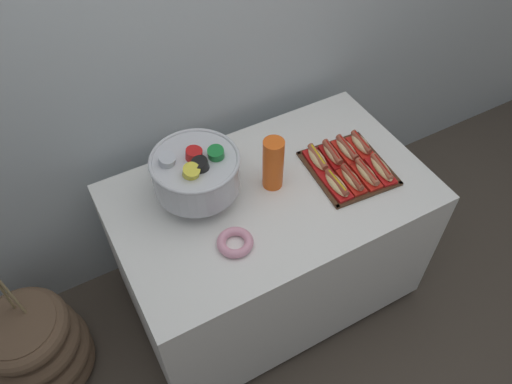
{
  "coord_description": "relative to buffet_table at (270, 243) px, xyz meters",
  "views": [
    {
      "loc": [
        -0.74,
        -1.2,
        2.4
      ],
      "look_at": [
        -0.07,
        0.02,
        0.81
      ],
      "focal_mm": 35.12,
      "sensor_mm": 36.0,
      "label": 1
    }
  ],
  "objects": [
    {
      "name": "hot_dog_1",
      "position": [
        0.32,
        -0.13,
        0.41
      ],
      "size": [
        0.07,
        0.17,
        0.06
      ],
      "color": "red",
      "rests_on": "serving_tray"
    },
    {
      "name": "buffet_table",
      "position": [
        0.0,
        0.0,
        0.0
      ],
      "size": [
        1.36,
        0.82,
        0.8
      ],
      "color": "white",
      "rests_on": "ground_plane"
    },
    {
      "name": "serving_tray",
      "position": [
        0.36,
        -0.05,
        0.38
      ],
      "size": [
        0.36,
        0.38,
        0.01
      ],
      "color": "#472B19",
      "rests_on": "buffet_table"
    },
    {
      "name": "hot_dog_2",
      "position": [
        0.39,
        -0.14,
        0.41
      ],
      "size": [
        0.08,
        0.17,
        0.06
      ],
      "color": "red",
      "rests_on": "serving_tray"
    },
    {
      "name": "back_wall",
      "position": [
        0.0,
        0.56,
        0.88
      ],
      "size": [
        6.0,
        0.1,
        2.6
      ],
      "primitive_type": "cube",
      "color": "#B2BCC1",
      "rests_on": "ground_plane"
    },
    {
      "name": "hot_dog_3",
      "position": [
        0.47,
        -0.14,
        0.41
      ],
      "size": [
        0.09,
        0.18,
        0.06
      ],
      "color": "red",
      "rests_on": "serving_tray"
    },
    {
      "name": "hot_dog_7",
      "position": [
        0.48,
        0.02,
        0.41
      ],
      "size": [
        0.08,
        0.16,
        0.06
      ],
      "color": "red",
      "rests_on": "serving_tray"
    },
    {
      "name": "punch_bowl",
      "position": [
        -0.28,
        0.13,
        0.53
      ],
      "size": [
        0.36,
        0.36,
        0.26
      ],
      "color": "silver",
      "rests_on": "buffet_table"
    },
    {
      "name": "floor_vase",
      "position": [
        -1.15,
        0.13,
        -0.2
      ],
      "size": [
        0.47,
        0.47,
        0.95
      ],
      "color": "brown",
      "rests_on": "ground_plane"
    },
    {
      "name": "cup_stack",
      "position": [
        0.03,
        0.04,
        0.5
      ],
      "size": [
        0.09,
        0.09,
        0.25
      ],
      "color": "#EA5B19",
      "rests_on": "buffet_table"
    },
    {
      "name": "hot_dog_4",
      "position": [
        0.26,
        0.04,
        0.41
      ],
      "size": [
        0.09,
        0.17,
        0.06
      ],
      "color": "red",
      "rests_on": "serving_tray"
    },
    {
      "name": "hot_dog_5",
      "position": [
        0.33,
        0.03,
        0.41
      ],
      "size": [
        0.08,
        0.17,
        0.06
      ],
      "color": "#B21414",
      "rests_on": "serving_tray"
    },
    {
      "name": "hot_dog_0",
      "position": [
        0.24,
        -0.12,
        0.41
      ],
      "size": [
        0.07,
        0.17,
        0.06
      ],
      "color": "red",
      "rests_on": "serving_tray"
    },
    {
      "name": "hot_dog_6",
      "position": [
        0.41,
        0.03,
        0.41
      ],
      "size": [
        0.08,
        0.17,
        0.06
      ],
      "color": "red",
      "rests_on": "serving_tray"
    },
    {
      "name": "donut",
      "position": [
        -0.26,
        -0.17,
        0.4
      ],
      "size": [
        0.14,
        0.14,
        0.04
      ],
      "color": "pink",
      "rests_on": "buffet_table"
    },
    {
      "name": "ground_plane",
      "position": [
        0.0,
        0.0,
        -0.42
      ],
      "size": [
        10.0,
        10.0,
        0.0
      ],
      "primitive_type": "plane",
      "color": "#4C4238"
    }
  ]
}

